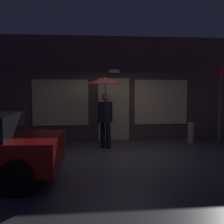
# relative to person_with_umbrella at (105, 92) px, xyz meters

# --- Properties ---
(ground_plane) EXTENTS (18.00, 18.00, 0.00)m
(ground_plane) POSITION_rel_person_with_umbrella_xyz_m (0.42, -0.83, -1.76)
(ground_plane) COLOR #423F44
(building_facade) EXTENTS (10.82, 0.48, 3.67)m
(building_facade) POSITION_rel_person_with_umbrella_xyz_m (0.41, 1.52, 0.06)
(building_facade) COLOR brown
(building_facade) RESTS_ON ground
(person_with_umbrella) EXTENTS (1.22, 1.22, 2.20)m
(person_with_umbrella) POSITION_rel_person_with_umbrella_xyz_m (0.00, 0.00, 0.00)
(person_with_umbrella) COLOR black
(person_with_umbrella) RESTS_ON ground
(street_sign_post) EXTENTS (0.40, 0.07, 2.61)m
(street_sign_post) POSITION_rel_person_with_umbrella_xyz_m (3.75, 0.08, -0.29)
(street_sign_post) COLOR #595B60
(street_sign_post) RESTS_ON ground
(sidewalk_bollard) EXTENTS (0.25, 0.25, 0.47)m
(sidewalk_bollard) POSITION_rel_person_with_umbrella_xyz_m (-1.38, 0.38, -1.53)
(sidewalk_bollard) COLOR #9E998E
(sidewalk_bollard) RESTS_ON ground
(sidewalk_bollard_2) EXTENTS (0.21, 0.21, 0.69)m
(sidewalk_bollard_2) POSITION_rel_person_with_umbrella_xyz_m (2.98, 0.56, -1.42)
(sidewalk_bollard_2) COLOR #B2A899
(sidewalk_bollard_2) RESTS_ON ground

